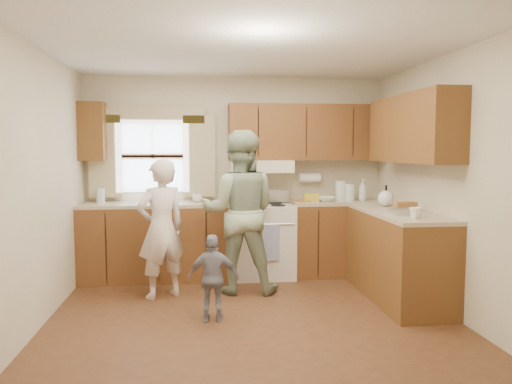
{
  "coord_description": "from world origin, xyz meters",
  "views": [
    {
      "loc": [
        -0.5,
        -4.67,
        1.59
      ],
      "look_at": [
        0.1,
        0.4,
        1.15
      ],
      "focal_mm": 35.0,
      "sensor_mm": 36.0,
      "label": 1
    }
  ],
  "objects": [
    {
      "name": "room",
      "position": [
        0.0,
        0.0,
        1.25
      ],
      "size": [
        3.8,
        3.8,
        3.8
      ],
      "color": "#4A2617",
      "rests_on": "ground"
    },
    {
      "name": "kitchen_fixtures",
      "position": [
        0.62,
        1.08,
        0.84
      ],
      "size": [
        3.8,
        2.25,
        2.15
      ],
      "color": "#4E2610",
      "rests_on": "ground"
    },
    {
      "name": "stove",
      "position": [
        0.3,
        1.44,
        0.47
      ],
      "size": [
        0.76,
        0.67,
        1.07
      ],
      "color": "silver",
      "rests_on": "ground"
    },
    {
      "name": "woman_left",
      "position": [
        -0.89,
        0.67,
        0.74
      ],
      "size": [
        0.65,
        0.57,
        1.49
      ],
      "primitive_type": "imported",
      "rotation": [
        0.0,
        0.0,
        3.64
      ],
      "color": "beige",
      "rests_on": "ground"
    },
    {
      "name": "woman_right",
      "position": [
        -0.04,
        0.8,
        0.9
      ],
      "size": [
        0.96,
        0.79,
        1.8
      ],
      "primitive_type": "imported",
      "rotation": [
        0.0,
        0.0,
        3.01
      ],
      "color": "#254326",
      "rests_on": "ground"
    },
    {
      "name": "child",
      "position": [
        -0.36,
        -0.15,
        0.41
      ],
      "size": [
        0.49,
        0.23,
        0.81
      ],
      "primitive_type": "imported",
      "rotation": [
        0.0,
        0.0,
        3.06
      ],
      "color": "gray",
      "rests_on": "ground"
    }
  ]
}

